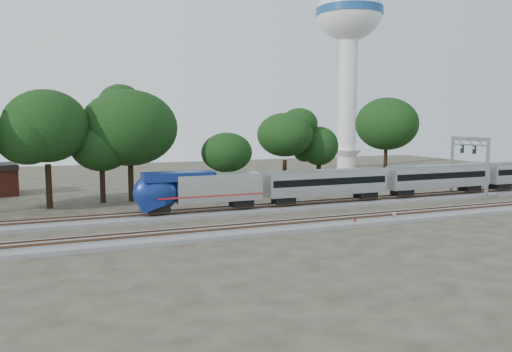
{
  "coord_description": "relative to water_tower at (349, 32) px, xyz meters",
  "views": [
    {
      "loc": [
        -22.15,
        -47.97,
        10.63
      ],
      "look_at": [
        -0.74,
        5.0,
        4.31
      ],
      "focal_mm": 35.0,
      "sensor_mm": 36.0,
      "label": 1
    }
  ],
  "objects": [
    {
      "name": "ground",
      "position": [
        -39.12,
        -48.88,
        -30.07
      ],
      "size": [
        160.0,
        160.0,
        0.0
      ],
      "primitive_type": "plane",
      "color": "#383328",
      "rests_on": "ground"
    },
    {
      "name": "track_far",
      "position": [
        -39.12,
        -42.88,
        -29.86
      ],
      "size": [
        160.0,
        5.0,
        0.73
      ],
      "color": "slate",
      "rests_on": "ground"
    },
    {
      "name": "track_near",
      "position": [
        -39.12,
        -52.88,
        -29.86
      ],
      "size": [
        160.0,
        5.0,
        0.73
      ],
      "color": "slate",
      "rests_on": "ground"
    },
    {
      "name": "switch_stand_red",
      "position": [
        -33.71,
        -55.11,
        -29.5
      ],
      "size": [
        0.28,
        0.08,
        0.88
      ],
      "rotation": [
        0.0,
        0.0,
        -0.2
      ],
      "color": "#512D19",
      "rests_on": "ground"
    },
    {
      "name": "switch_stand_white",
      "position": [
        -28.43,
        -54.45,
        -29.37
      ],
      "size": [
        0.35,
        0.08,
        1.09
      ],
      "rotation": [
        0.0,
        0.0,
        -0.13
      ],
      "color": "#512D19",
      "rests_on": "ground"
    },
    {
      "name": "switch_lever",
      "position": [
        -33.77,
        -54.61,
        -29.92
      ],
      "size": [
        0.53,
        0.36,
        0.3
      ],
      "primitive_type": "cube",
      "rotation": [
        0.0,
        0.0,
        -0.12
      ],
      "color": "#512D19",
      "rests_on": "ground"
    },
    {
      "name": "water_tower",
      "position": [
        0.0,
        0.0,
        0.0
      ],
      "size": [
        14.66,
        14.66,
        40.59
      ],
      "color": "silver",
      "rests_on": "ground"
    },
    {
      "name": "signal_gantry",
      "position": [
        -6.86,
        -42.88,
        -23.95
      ],
      "size": [
        0.58,
        6.9,
        8.39
      ],
      "color": "gray",
      "rests_on": "ground"
    },
    {
      "name": "tree_1",
      "position": [
        -62.13,
        -31.57,
        -20.07
      ],
      "size": [
        10.18,
        10.18,
        14.35
      ],
      "color": "black",
      "rests_on": "ground"
    },
    {
      "name": "tree_2",
      "position": [
        -55.69,
        -29.68,
        -22.39
      ],
      "size": [
        7.82,
        7.82,
        11.03
      ],
      "color": "black",
      "rests_on": "ground"
    },
    {
      "name": "tree_3",
      "position": [
        -52.08,
        -29.83,
        -20.36
      ],
      "size": [
        9.88,
        9.88,
        13.93
      ],
      "color": "black",
      "rests_on": "ground"
    },
    {
      "name": "tree_4",
      "position": [
        -39.17,
        -31.35,
        -23.83
      ],
      "size": [
        6.37,
        6.37,
        8.98
      ],
      "color": "black",
      "rests_on": "ground"
    },
    {
      "name": "tree_5",
      "position": [
        -28.15,
        -26.81,
        -21.6
      ],
      "size": [
        8.62,
        8.62,
        12.16
      ],
      "color": "black",
      "rests_on": "ground"
    },
    {
      "name": "tree_6",
      "position": [
        -22.35,
        -27.27,
        -23.42
      ],
      "size": [
        6.78,
        6.78,
        9.56
      ],
      "color": "black",
      "rests_on": "ground"
    },
    {
      "name": "tree_7",
      "position": [
        -6.23,
        -22.79,
        -19.98
      ],
      "size": [
        10.27,
        10.27,
        14.47
      ],
      "color": "black",
      "rests_on": "ground"
    }
  ]
}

